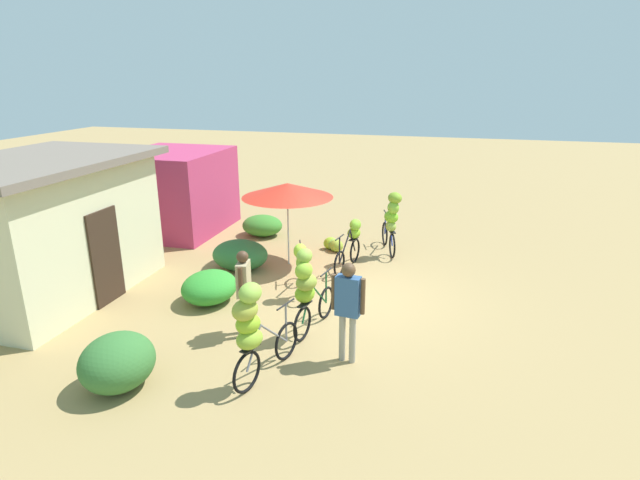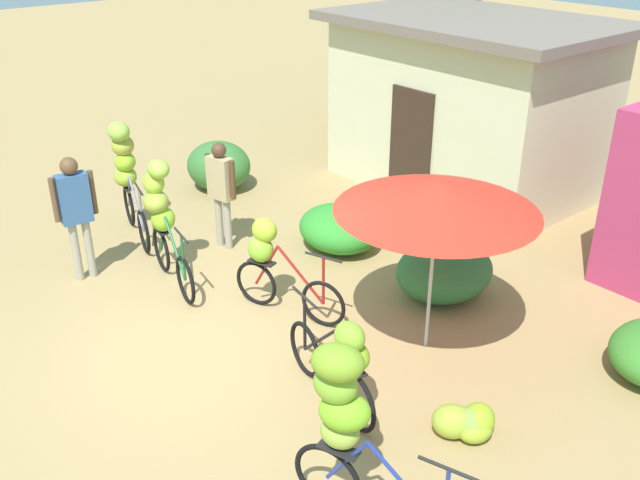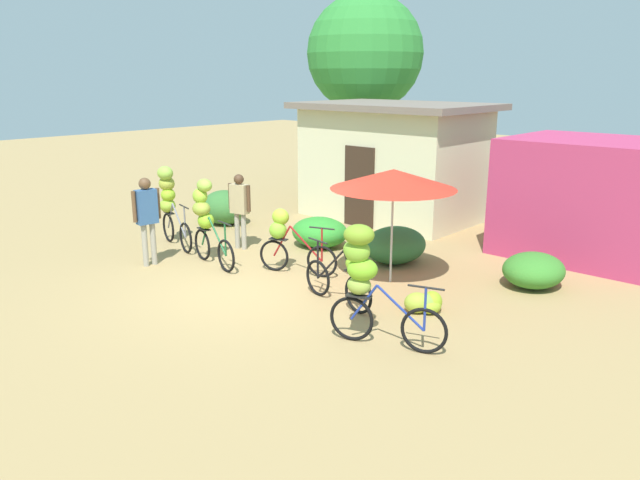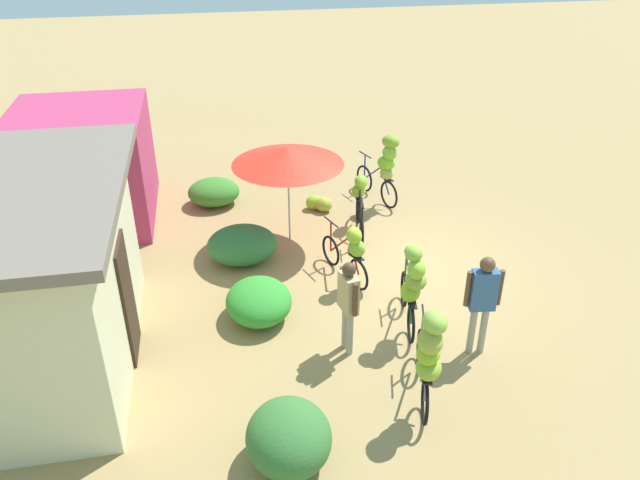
{
  "view_description": "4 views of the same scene",
  "coord_description": "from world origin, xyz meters",
  "px_view_note": "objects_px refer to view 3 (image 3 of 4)",
  "views": [
    {
      "loc": [
        -10.02,
        -1.94,
        4.66
      ],
      "look_at": [
        0.71,
        0.95,
        1.02
      ],
      "focal_mm": 28.82,
      "sensor_mm": 36.0,
      "label": 1
    },
    {
      "loc": [
        6.16,
        -3.38,
        4.79
      ],
      "look_at": [
        0.19,
        1.59,
        0.99
      ],
      "focal_mm": 39.4,
      "sensor_mm": 36.0,
      "label": 2
    },
    {
      "loc": [
        7.91,
        -6.77,
        3.7
      ],
      "look_at": [
        0.7,
        1.12,
        0.81
      ],
      "focal_mm": 34.41,
      "sensor_mm": 36.0,
      "label": 3
    },
    {
      "loc": [
        -9.79,
        3.48,
        6.52
      ],
      "look_at": [
        0.05,
        1.67,
        0.85
      ],
      "focal_mm": 34.87,
      "sensor_mm": 36.0,
      "label": 4
    }
  ],
  "objects_px": {
    "building_low": "(393,160)",
    "bicycle_rightmost": "(366,274)",
    "bicycle_leftmost": "(169,199)",
    "bicycle_by_shop": "(347,269)",
    "tree_behind_building": "(365,54)",
    "person_bystander": "(240,204)",
    "shop_pink": "(589,198)",
    "bicycle_center_loaded": "(287,237)",
    "person_vendor": "(147,212)",
    "market_umbrella": "(393,179)",
    "bicycle_near_pile": "(206,216)",
    "banana_pile_on_ground": "(426,303)"
  },
  "relations": [
    {
      "from": "market_umbrella",
      "to": "bicycle_near_pile",
      "type": "xyz_separation_m",
      "value": [
        -3.47,
        -1.53,
        -0.94
      ]
    },
    {
      "from": "bicycle_center_loaded",
      "to": "bicycle_rightmost",
      "type": "distance_m",
      "value": 3.48
    },
    {
      "from": "bicycle_by_shop",
      "to": "bicycle_rightmost",
      "type": "relative_size",
      "value": 0.96
    },
    {
      "from": "shop_pink",
      "to": "bicycle_by_shop",
      "type": "distance_m",
      "value": 6.1
    },
    {
      "from": "tree_behind_building",
      "to": "market_umbrella",
      "type": "distance_m",
      "value": 10.0
    },
    {
      "from": "bicycle_near_pile",
      "to": "banana_pile_on_ground",
      "type": "relative_size",
      "value": 2.4
    },
    {
      "from": "market_umbrella",
      "to": "bicycle_center_loaded",
      "type": "relative_size",
      "value": 1.46
    },
    {
      "from": "person_vendor",
      "to": "market_umbrella",
      "type": "bearing_deg",
      "value": 30.17
    },
    {
      "from": "tree_behind_building",
      "to": "bicycle_leftmost",
      "type": "distance_m",
      "value": 9.15
    },
    {
      "from": "building_low",
      "to": "bicycle_leftmost",
      "type": "distance_m",
      "value": 5.94
    },
    {
      "from": "tree_behind_building",
      "to": "bicycle_by_shop",
      "type": "relative_size",
      "value": 3.73
    },
    {
      "from": "banana_pile_on_ground",
      "to": "building_low",
      "type": "bearing_deg",
      "value": 130.58
    },
    {
      "from": "building_low",
      "to": "market_umbrella",
      "type": "distance_m",
      "value": 5.38
    },
    {
      "from": "building_low",
      "to": "bicycle_center_loaded",
      "type": "height_order",
      "value": "building_low"
    },
    {
      "from": "building_low",
      "to": "bicycle_leftmost",
      "type": "bearing_deg",
      "value": -110.71
    },
    {
      "from": "bicycle_leftmost",
      "to": "market_umbrella",
      "type": "bearing_deg",
      "value": 12.77
    },
    {
      "from": "person_bystander",
      "to": "bicycle_near_pile",
      "type": "bearing_deg",
      "value": -76.23
    },
    {
      "from": "bicycle_center_loaded",
      "to": "bicycle_leftmost",
      "type": "bearing_deg",
      "value": -175.18
    },
    {
      "from": "bicycle_by_shop",
      "to": "person_vendor",
      "type": "xyz_separation_m",
      "value": [
        -4.42,
        -0.85,
        0.42
      ]
    },
    {
      "from": "tree_behind_building",
      "to": "bicycle_rightmost",
      "type": "bearing_deg",
      "value": -51.27
    },
    {
      "from": "bicycle_near_pile",
      "to": "bicycle_rightmost",
      "type": "xyz_separation_m",
      "value": [
        4.78,
        -0.89,
        0.06
      ]
    },
    {
      "from": "market_umbrella",
      "to": "bicycle_leftmost",
      "type": "height_order",
      "value": "market_umbrella"
    },
    {
      "from": "building_low",
      "to": "bicycle_near_pile",
      "type": "distance_m",
      "value": 5.92
    },
    {
      "from": "bicycle_center_loaded",
      "to": "person_bystander",
      "type": "xyz_separation_m",
      "value": [
        -1.94,
        0.49,
        0.31
      ]
    },
    {
      "from": "building_low",
      "to": "bicycle_rightmost",
      "type": "xyz_separation_m",
      "value": [
        4.44,
        -6.77,
        -0.49
      ]
    },
    {
      "from": "bicycle_near_pile",
      "to": "bicycle_by_shop",
      "type": "height_order",
      "value": "bicycle_near_pile"
    },
    {
      "from": "bicycle_near_pile",
      "to": "person_vendor",
      "type": "relative_size",
      "value": 0.96
    },
    {
      "from": "person_vendor",
      "to": "shop_pink",
      "type": "bearing_deg",
      "value": 47.59
    },
    {
      "from": "building_low",
      "to": "bicycle_by_shop",
      "type": "relative_size",
      "value": 2.89
    },
    {
      "from": "bicycle_near_pile",
      "to": "person_bystander",
      "type": "height_order",
      "value": "bicycle_near_pile"
    },
    {
      "from": "bicycle_near_pile",
      "to": "person_vendor",
      "type": "xyz_separation_m",
      "value": [
        -0.69,
        -0.89,
        0.12
      ]
    },
    {
      "from": "person_vendor",
      "to": "building_low",
      "type": "bearing_deg",
      "value": 81.37
    },
    {
      "from": "tree_behind_building",
      "to": "bicycle_rightmost",
      "type": "distance_m",
      "value": 12.83
    },
    {
      "from": "bicycle_leftmost",
      "to": "bicycle_by_shop",
      "type": "relative_size",
      "value": 1.05
    },
    {
      "from": "bicycle_rightmost",
      "to": "market_umbrella",
      "type": "bearing_deg",
      "value": 118.55
    },
    {
      "from": "person_vendor",
      "to": "bicycle_leftmost",
      "type": "bearing_deg",
      "value": 130.83
    },
    {
      "from": "building_low",
      "to": "shop_pink",
      "type": "height_order",
      "value": "building_low"
    },
    {
      "from": "building_low",
      "to": "market_umbrella",
      "type": "xyz_separation_m",
      "value": [
        3.13,
        -4.36,
        0.39
      ]
    },
    {
      "from": "bicycle_leftmost",
      "to": "bicycle_rightmost",
      "type": "xyz_separation_m",
      "value": [
        6.54,
        -1.23,
        0.0
      ]
    },
    {
      "from": "bicycle_leftmost",
      "to": "bicycle_near_pile",
      "type": "bearing_deg",
      "value": -10.97
    },
    {
      "from": "person_bystander",
      "to": "bicycle_rightmost",
      "type": "bearing_deg",
      "value": -21.67
    },
    {
      "from": "shop_pink",
      "to": "bicycle_center_loaded",
      "type": "relative_size",
      "value": 2.07
    },
    {
      "from": "bicycle_by_shop",
      "to": "bicycle_rightmost",
      "type": "distance_m",
      "value": 1.4
    },
    {
      "from": "bicycle_leftmost",
      "to": "bicycle_by_shop",
      "type": "xyz_separation_m",
      "value": [
        5.48,
        -0.38,
        -0.36
      ]
    },
    {
      "from": "bicycle_near_pile",
      "to": "banana_pile_on_ground",
      "type": "xyz_separation_m",
      "value": [
        4.79,
        0.68,
        -0.81
      ]
    },
    {
      "from": "bicycle_by_shop",
      "to": "person_bystander",
      "type": "bearing_deg",
      "value": 163.77
    },
    {
      "from": "bicycle_rightmost",
      "to": "banana_pile_on_ground",
      "type": "xyz_separation_m",
      "value": [
        0.01,
        1.57,
        -0.87
      ]
    },
    {
      "from": "bicycle_near_pile",
      "to": "bicycle_by_shop",
      "type": "relative_size",
      "value": 1.02
    },
    {
      "from": "bicycle_by_shop",
      "to": "person_vendor",
      "type": "distance_m",
      "value": 4.52
    },
    {
      "from": "bicycle_near_pile",
      "to": "person_vendor",
      "type": "height_order",
      "value": "person_vendor"
    }
  ]
}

